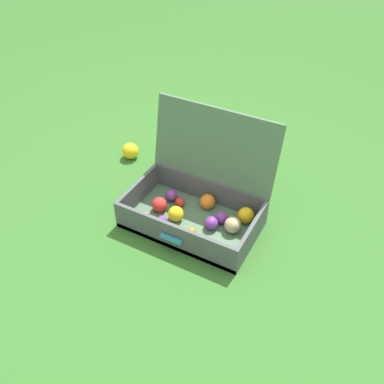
# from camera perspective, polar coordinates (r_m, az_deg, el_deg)

# --- Properties ---
(ground_plane) EXTENTS (16.00, 16.00, 0.00)m
(ground_plane) POSITION_cam_1_polar(r_m,az_deg,el_deg) (2.00, 1.47, -6.59)
(ground_plane) COLOR #336B28
(open_suitcase) EXTENTS (0.64, 0.48, 0.52)m
(open_suitcase) POSITION_cam_1_polar(r_m,az_deg,el_deg) (2.03, 0.88, -1.12)
(open_suitcase) COLOR #4C7051
(open_suitcase) RESTS_ON ground
(stray_ball_on_grass) EXTENTS (0.10, 0.10, 0.10)m
(stray_ball_on_grass) POSITION_cam_1_polar(r_m,az_deg,el_deg) (2.51, -8.45, 5.60)
(stray_ball_on_grass) COLOR yellow
(stray_ball_on_grass) RESTS_ON ground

